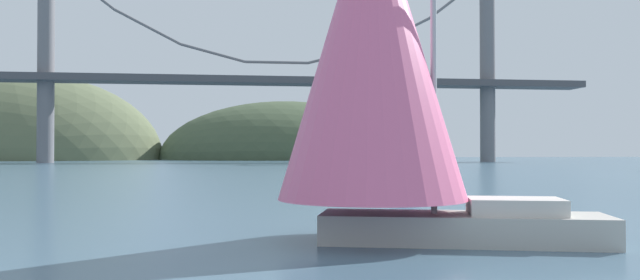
# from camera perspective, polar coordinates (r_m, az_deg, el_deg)

# --- Properties ---
(ground_plane) EXTENTS (360.00, 360.00, 0.00)m
(ground_plane) POSITION_cam_1_polar(r_m,az_deg,el_deg) (21.19, 13.88, -6.52)
(ground_plane) COLOR #426075
(headland_left) EXTENTS (61.90, 44.00, 39.62)m
(headland_left) POSITION_cam_1_polar(r_m,az_deg,el_deg) (161.68, -24.73, -1.60)
(headland_left) COLOR #5B6647
(headland_left) RESTS_ON ground_plane
(headland_center) EXTENTS (60.30, 44.00, 27.93)m
(headland_center) POSITION_cam_1_polar(r_m,az_deg,el_deg) (155.15, -3.01, -1.72)
(headland_center) COLOR #425138
(headland_center) RESTS_ON ground_plane
(suspension_bridge) EXTENTS (115.00, 6.00, 35.46)m
(suspension_bridge) POSITION_cam_1_polar(r_m,az_deg,el_deg) (115.71, -3.85, 5.92)
(suspension_bridge) COLOR slate
(suspension_bridge) RESTS_ON ground_plane
(sailboat_navy_sail) EXTENTS (6.78, 9.52, 9.85)m
(sailboat_navy_sail) POSITION_cam_1_polar(r_m,az_deg,el_deg) (69.38, 7.51, 1.42)
(sailboat_navy_sail) COLOR #191E4C
(sailboat_navy_sail) RESTS_ON ground_plane
(sailboat_pink_spinnaker) EXTENTS (7.86, 5.29, 8.47)m
(sailboat_pink_spinnaker) POSITION_cam_1_polar(r_m,az_deg,el_deg) (14.80, 5.16, 7.76)
(sailboat_pink_spinnaker) COLOR #B7B2A8
(sailboat_pink_spinnaker) RESTS_ON ground_plane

